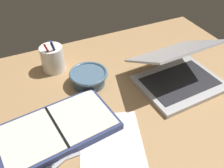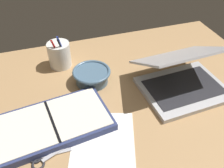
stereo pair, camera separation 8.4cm
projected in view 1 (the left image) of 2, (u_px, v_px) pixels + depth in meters
desk_top at (111, 110)px, 91.08cm from camera, size 140.00×100.00×2.00cm
laptop at (178, 72)px, 98.13cm from camera, size 33.13×31.36×19.01cm
bowl at (89, 77)px, 98.73cm from camera, size 15.19×15.19×5.75cm
pen_cup at (53, 59)px, 104.50cm from camera, size 9.50×9.50×16.19cm
planner at (57, 129)px, 81.03cm from camera, size 40.22×25.80×3.14cm
scissors at (52, 166)px, 72.04cm from camera, size 12.69×6.69×0.80cm
paper_sheet_front at (111, 146)px, 77.62cm from camera, size 27.43×32.39×0.16cm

